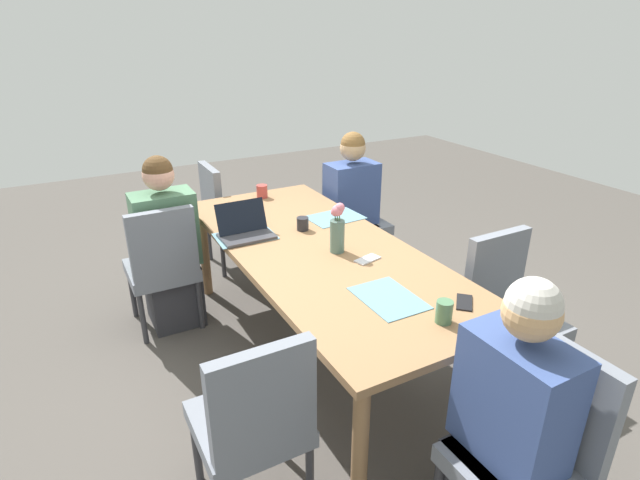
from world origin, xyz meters
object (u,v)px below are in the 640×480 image
dining_table (320,258)px  person_far_left_near (169,253)px  flower_vase (337,228)px  phone_black (464,302)px  laptop_far_left_near (245,230)px  coffee_mug_near_left (262,191)px  person_near_left_far (351,214)px  chair_far_left_near (163,263)px  phone_silver (367,259)px  coffee_mug_near_right (303,224)px  chair_head_left_left_mid (533,445)px  person_head_left_left_mid (508,436)px  chair_near_left_far (352,213)px  coffee_mug_centre_left (444,312)px  chair_near_right_far (507,306)px  chair_far_right_mid (254,419)px  chair_head_right_right_near (226,211)px

dining_table → person_far_left_near: person_far_left_near is taller
flower_vase → phone_black: size_ratio=1.99×
laptop_far_left_near → coffee_mug_near_left: (0.66, -0.39, 0.00)m
person_near_left_far → flower_vase: size_ratio=3.99×
flower_vase → laptop_far_left_near: 0.61m
chair_far_left_near → phone_silver: 1.40m
person_far_left_near → dining_table: bearing=-138.7°
coffee_mug_near_right → phone_silver: bearing=-168.2°
chair_head_left_left_mid → phone_silver: chair_head_left_left_mid is taller
chair_far_left_near → person_far_left_near: (0.07, -0.06, 0.03)m
dining_table → person_near_left_far: size_ratio=1.97×
phone_silver → person_far_left_near: bearing=-64.7°
phone_black → person_far_left_near: bearing=-105.1°
person_head_left_left_mid → chair_near_left_far: person_head_left_left_mid is taller
person_far_left_near → chair_head_left_left_mid: 2.47m
dining_table → coffee_mug_near_left: (1.03, -0.06, 0.12)m
coffee_mug_near_right → chair_far_left_near: bearing=61.2°
dining_table → coffee_mug_near_right: coffee_mug_near_right is taller
chair_near_left_far → coffee_mug_near_left: 0.82m
phone_black → coffee_mug_centre_left: bearing=-24.6°
dining_table → laptop_far_left_near: laptop_far_left_near is taller
chair_far_left_near → coffee_mug_near_right: (-0.45, -0.82, 0.28)m
flower_vase → phone_silver: size_ratio=1.99×
person_head_left_left_mid → coffee_mug_centre_left: size_ratio=11.39×
chair_far_left_near → phone_black: size_ratio=6.00×
coffee_mug_near_left → chair_head_left_left_mid: bearing=-179.2°
chair_far_left_near → chair_head_left_left_mid: size_ratio=1.00×
chair_far_left_near → coffee_mug_near_left: (0.28, -0.84, 0.28)m
chair_far_left_near → person_head_left_left_mid: (-2.19, -0.80, 0.03)m
chair_far_left_near → laptop_far_left_near: bearing=-129.8°
coffee_mug_centre_left → person_far_left_near: bearing=24.7°
chair_near_right_far → flower_vase: flower_vase is taller
coffee_mug_centre_left → coffee_mug_near_right: bearing=2.9°
coffee_mug_near_right → phone_black: 1.21m
chair_head_left_left_mid → phone_black: chair_head_left_left_mid is taller
laptop_far_left_near → phone_silver: bearing=-143.0°
person_head_left_left_mid → chair_far_right_mid: person_head_left_left_mid is taller
person_far_left_near → flower_vase: bearing=-139.3°
chair_far_right_mid → coffee_mug_near_left: (1.90, -0.84, 0.28)m
chair_far_left_near → chair_head_right_right_near: 1.01m
person_head_left_left_mid → chair_head_right_right_near: size_ratio=1.33×
coffee_mug_near_left → coffee_mug_near_right: (-0.73, 0.02, -0.01)m
laptop_far_left_near → coffee_mug_centre_left: bearing=-162.2°
chair_near_left_far → chair_near_right_far: size_ratio=1.00×
dining_table → chair_near_left_far: chair_near_left_far is taller
person_near_left_far → chair_far_right_mid: bearing=138.6°
flower_vase → phone_black: 0.84m
dining_table → phone_silver: 0.32m
dining_table → chair_near_right_far: (-0.74, -0.79, -0.17)m
coffee_mug_centre_left → person_head_left_left_mid: bearing=170.5°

